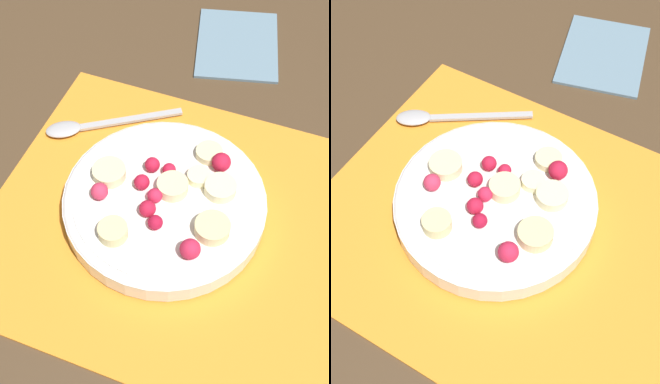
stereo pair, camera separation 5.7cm
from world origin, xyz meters
TOP-DOWN VIEW (x-y plane):
  - ground_plane at (0.00, 0.00)m, footprint 3.00×3.00m
  - placemat at (0.00, 0.00)m, footprint 0.43×0.36m
  - fruit_bowl at (0.03, -0.01)m, footprint 0.22×0.22m
  - spoon at (0.16, -0.09)m, footprint 0.15×0.11m
  - napkin at (0.03, -0.32)m, footprint 0.15×0.17m

SIDE VIEW (x-z plane):
  - ground_plane at x=0.00m, z-range 0.00..0.00m
  - placemat at x=0.00m, z-range 0.00..0.01m
  - napkin at x=0.03m, z-range 0.00..0.01m
  - spoon at x=0.16m, z-range 0.01..0.01m
  - fruit_bowl at x=0.03m, z-range 0.00..0.05m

